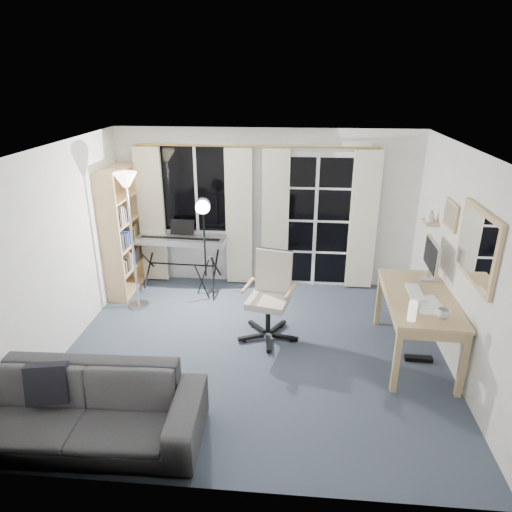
% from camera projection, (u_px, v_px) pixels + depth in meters
% --- Properties ---
extents(floor, '(4.50, 4.00, 0.02)m').
position_uv_depth(floor, '(254.00, 351.00, 5.51)').
color(floor, '#3C4958').
rests_on(floor, ground).
extents(window, '(1.20, 0.08, 1.40)m').
position_uv_depth(window, '(197.00, 189.00, 6.86)').
color(window, white).
rests_on(window, floor).
extents(french_door, '(1.32, 0.09, 2.11)m').
position_uv_depth(french_door, '(315.00, 222.00, 6.89)').
color(french_door, white).
rests_on(french_door, floor).
extents(curtains, '(3.60, 0.07, 2.13)m').
position_uv_depth(curtains, '(256.00, 218.00, 6.85)').
color(curtains, gold).
rests_on(curtains, floor).
extents(bookshelf, '(0.32, 0.89, 1.89)m').
position_uv_depth(bookshelf, '(120.00, 235.00, 6.71)').
color(bookshelf, tan).
rests_on(bookshelf, floor).
extents(torchiere_lamp, '(0.33, 0.33, 1.93)m').
position_uv_depth(torchiere_lamp, '(128.00, 201.00, 5.98)').
color(torchiere_lamp, '#B2B2B7').
rests_on(torchiere_lamp, floor).
extents(keyboard_piano, '(1.37, 0.70, 0.98)m').
position_uv_depth(keyboard_piano, '(181.00, 241.00, 6.91)').
color(keyboard_piano, black).
rests_on(keyboard_piano, floor).
extents(studio_light, '(0.31, 0.32, 1.56)m').
position_uv_depth(studio_light, '(203.00, 218.00, 6.31)').
color(studio_light, black).
rests_on(studio_light, floor).
extents(office_chair, '(0.76, 0.75, 1.10)m').
position_uv_depth(office_chair, '(271.00, 287.00, 5.65)').
color(office_chair, black).
rests_on(office_chair, floor).
extents(desk, '(0.79, 1.50, 0.79)m').
position_uv_depth(desk, '(419.00, 303.00, 5.16)').
color(desk, '#A88356').
rests_on(desk, floor).
extents(monitor, '(0.19, 0.57, 0.50)m').
position_uv_depth(monitor, '(432.00, 257.00, 5.41)').
color(monitor, silver).
rests_on(monitor, desk).
extents(desk_clutter, '(0.48, 0.89, 1.00)m').
position_uv_depth(desk_clutter, '(417.00, 319.00, 4.98)').
color(desk_clutter, white).
rests_on(desk_clutter, desk).
extents(mug, '(0.13, 0.11, 0.13)m').
position_uv_depth(mug, '(443.00, 313.00, 4.63)').
color(mug, silver).
rests_on(mug, desk).
extents(wall_mirror, '(0.04, 0.94, 0.74)m').
position_uv_depth(wall_mirror, '(478.00, 247.00, 4.42)').
color(wall_mirror, tan).
rests_on(wall_mirror, floor).
extents(framed_print, '(0.03, 0.42, 0.32)m').
position_uv_depth(framed_print, '(451.00, 215.00, 5.24)').
color(framed_print, tan).
rests_on(framed_print, floor).
extents(wall_shelf, '(0.16, 0.30, 0.18)m').
position_uv_depth(wall_shelf, '(431.00, 218.00, 5.78)').
color(wall_shelf, tan).
rests_on(wall_shelf, floor).
extents(sofa, '(2.21, 0.71, 0.86)m').
position_uv_depth(sofa, '(77.00, 399.00, 4.04)').
color(sofa, '#2B2B2D').
rests_on(sofa, floor).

